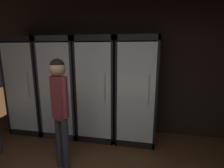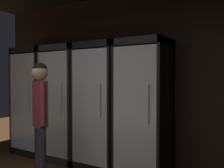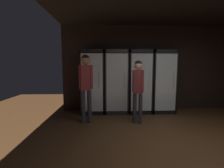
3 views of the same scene
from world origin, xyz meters
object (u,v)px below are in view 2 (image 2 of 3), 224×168
(cooler_right, at_px, (145,109))
(shopper_near, at_px, (40,109))
(cooler_center, at_px, (102,106))
(cooler_far_left, at_px, (38,101))
(cooler_left, at_px, (67,103))

(cooler_right, xyz_separation_m, shopper_near, (-0.99, -1.07, 0.06))
(cooler_center, bearing_deg, cooler_far_left, -179.93)
(cooler_center, height_order, shopper_near, cooler_center)
(cooler_center, bearing_deg, shopper_near, -103.56)
(shopper_near, bearing_deg, cooler_far_left, 138.63)
(cooler_center, bearing_deg, cooler_left, -179.83)
(cooler_right, bearing_deg, cooler_center, 179.96)
(cooler_far_left, distance_m, shopper_near, 1.62)
(cooler_center, distance_m, cooler_right, 0.73)
(cooler_far_left, height_order, shopper_near, cooler_far_left)
(cooler_left, relative_size, cooler_right, 1.00)
(cooler_center, bearing_deg, cooler_right, -0.04)
(cooler_left, relative_size, shopper_near, 1.22)
(cooler_left, distance_m, cooler_center, 0.73)
(cooler_left, bearing_deg, cooler_center, 0.17)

